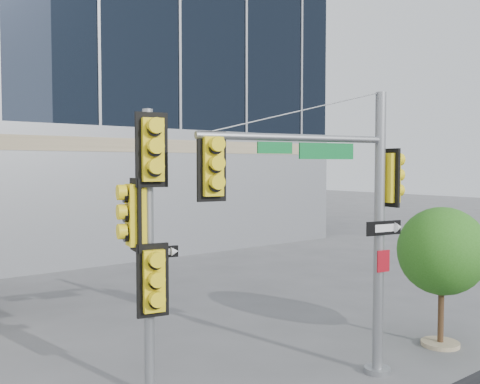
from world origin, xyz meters
TOP-DOWN VIEW (x-y plane):
  - ground at (0.00, 0.00)m, footprint 120.00×120.00m
  - main_signal_pole at (0.52, -0.52)m, footprint 4.47×1.26m
  - secondary_signal_pole at (-2.82, 1.11)m, footprint 0.93×0.81m
  - street_tree at (4.16, -0.62)m, footprint 2.15×2.10m

SIDE VIEW (x-z plane):
  - ground at x=0.00m, z-range 0.00..0.00m
  - street_tree at x=4.16m, z-range 0.53..3.88m
  - secondary_signal_pole at x=-2.82m, z-range 0.47..5.84m
  - main_signal_pole at x=0.52m, z-range 0.70..6.53m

